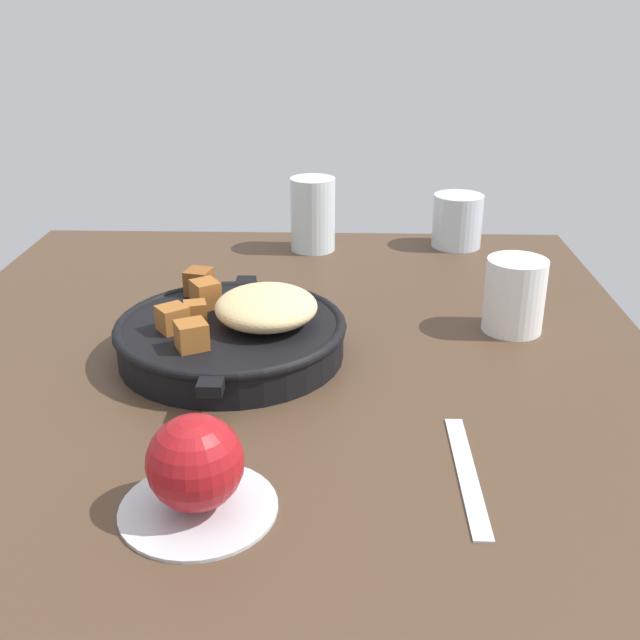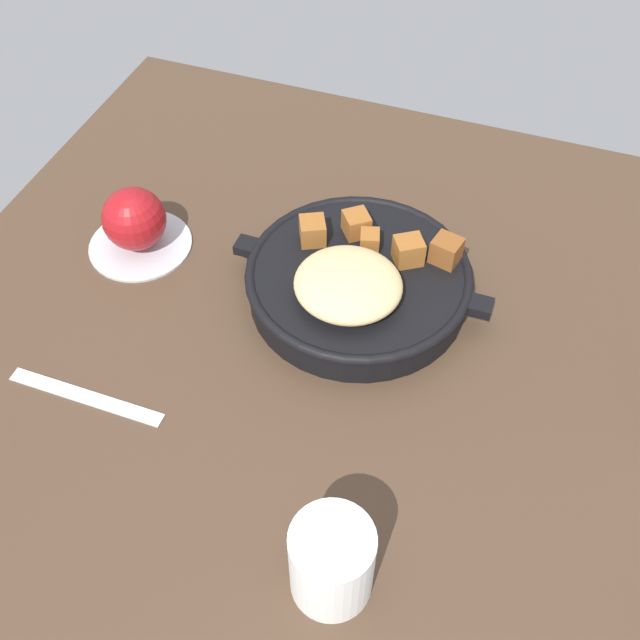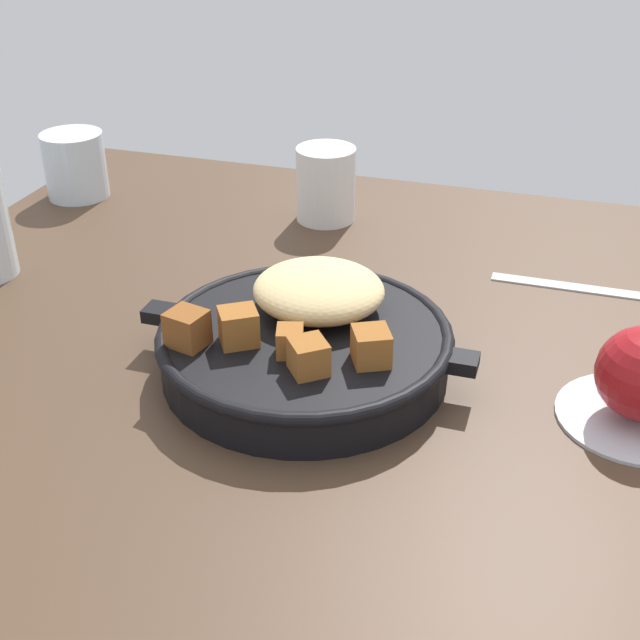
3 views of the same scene
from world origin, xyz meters
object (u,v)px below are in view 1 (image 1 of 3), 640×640
Objects in this scene: cast_iron_skillet at (235,331)px; water_glass_short at (457,221)px; red_apple at (195,463)px; butter_knife at (467,472)px; white_creamer_pitcher at (515,295)px; water_glass_tall at (313,214)px.

water_glass_short reaches higher than cast_iron_skillet.
red_apple reaches higher than cast_iron_skillet.
butter_knife is (22.05, 22.40, -2.76)cm from cast_iron_skillet.
white_creamer_pitcher reaches higher than water_glass_short.
cast_iron_skillet reaches higher than butter_knife.
white_creamer_pitcher is (32.54, 2.32, 0.30)cm from water_glass_short.
butter_knife is (-5.41, 21.65, -4.19)cm from red_apple.
white_creamer_pitcher is 0.78× the size of water_glass_tall.
white_creamer_pitcher is (-29.99, 9.61, 4.24)cm from butter_knife.
red_apple is 73.85cm from water_glass_short.
red_apple is at bearing -41.44° from white_creamer_pitcher.
red_apple is at bearing 1.55° from cast_iron_skillet.
white_creamer_pitcher is (-35.40, 31.26, 0.05)cm from red_apple.
water_glass_tall reaches higher than water_glass_short.
red_apple and water_glass_short have the same top height.
cast_iron_skillet is 27.51cm from red_apple.
butter_knife is 63.08cm from water_glass_short.
cast_iron_skillet is at bearing -36.25° from water_glass_short.
butter_knife is at bearing 14.30° from water_glass_tall.
water_glass_tall is at bearing 174.48° from red_apple.
water_glass_tall is (-38.06, 7.07, 2.68)cm from cast_iron_skillet.
water_glass_short is 0.73× the size of water_glass_tall.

